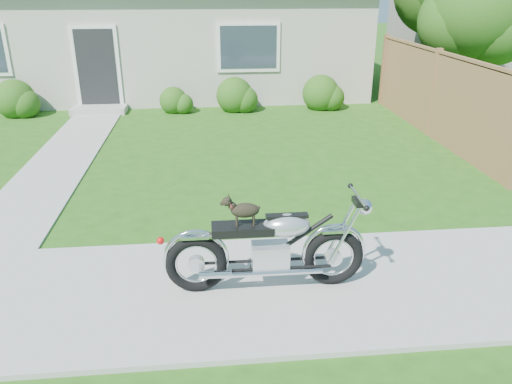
% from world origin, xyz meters
% --- Properties ---
extents(ground, '(80.00, 80.00, 0.00)m').
position_xyz_m(ground, '(0.00, 0.00, 0.00)').
color(ground, '#235114').
rests_on(ground, ground).
extents(sidewalk, '(24.00, 2.20, 0.04)m').
position_xyz_m(sidewalk, '(0.00, 0.00, 0.02)').
color(sidewalk, '#9E9B93').
rests_on(sidewalk, ground).
extents(walkway, '(1.20, 8.00, 0.03)m').
position_xyz_m(walkway, '(-1.50, 5.00, 0.01)').
color(walkway, '#9E9B93').
rests_on(walkway, ground).
extents(house, '(12.60, 7.03, 4.50)m').
position_xyz_m(house, '(-0.00, 11.99, 2.16)').
color(house, beige).
rests_on(house, ground).
extents(fence, '(0.12, 6.62, 1.90)m').
position_xyz_m(fence, '(6.30, 5.75, 0.94)').
color(fence, brown).
rests_on(fence, ground).
extents(tree_near, '(2.57, 2.50, 3.83)m').
position_xyz_m(tree_near, '(8.26, 7.72, 2.46)').
color(tree_near, '#3D2B1C').
rests_on(tree_near, ground).
extents(shrub_row, '(10.76, 1.02, 1.02)m').
position_xyz_m(shrub_row, '(-0.26, 8.50, 0.40)').
color(shrub_row, '#295215').
rests_on(shrub_row, ground).
extents(potted_plant_left, '(0.83, 0.85, 0.72)m').
position_xyz_m(potted_plant_left, '(-3.36, 8.55, 0.36)').
color(potted_plant_left, '#235F19').
rests_on(potted_plant_left, ground).
extents(potted_plant_right, '(0.48, 0.48, 0.66)m').
position_xyz_m(potted_plant_right, '(0.60, 8.55, 0.33)').
color(potted_plant_right, '#1E7023').
rests_on(potted_plant_right, ground).
extents(motorcycle_with_dog, '(2.22, 0.60, 1.10)m').
position_xyz_m(motorcycle_with_dog, '(1.94, -0.05, 0.54)').
color(motorcycle_with_dog, black).
rests_on(motorcycle_with_dog, sidewalk).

